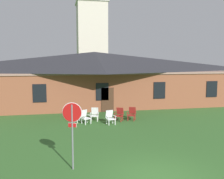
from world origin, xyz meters
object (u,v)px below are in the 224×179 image
object	(u,v)px
stop_sign	(72,122)
lawn_chair_far_side	(132,113)
lawn_chair_right_end	(119,114)
lawn_chair_middle	(110,117)
lawn_chair_left_end	(95,114)
lawn_chair_by_porch	(76,115)
lawn_chair_near_door	(85,117)

from	to	relation	value
stop_sign	lawn_chair_far_side	bearing A→B (deg)	59.25
lawn_chair_right_end	lawn_chair_middle	bearing A→B (deg)	-135.15
lawn_chair_far_side	lawn_chair_middle	bearing A→B (deg)	-154.25
lawn_chair_left_end	lawn_chair_right_end	distance (m)	1.82
stop_sign	lawn_chair_by_porch	bearing A→B (deg)	85.74
stop_sign	lawn_chair_by_porch	world-z (taller)	stop_sign
stop_sign	lawn_chair_right_end	xyz separation A→B (m)	(3.75, 7.91, -1.47)
lawn_chair_near_door	lawn_chair_left_end	xyz separation A→B (m)	(0.77, 0.74, 0.00)
stop_sign	lawn_chair_middle	world-z (taller)	stop_sign
lawn_chair_near_door	lawn_chair_far_side	world-z (taller)	same
lawn_chair_middle	lawn_chair_by_porch	bearing A→B (deg)	155.12
stop_sign	lawn_chair_right_end	world-z (taller)	stop_sign
lawn_chair_left_end	lawn_chair_far_side	distance (m)	2.78
stop_sign	lawn_chair_left_end	distance (m)	8.65
lawn_chair_middle	lawn_chair_right_end	bearing A→B (deg)	44.85
lawn_chair_middle	lawn_chair_far_side	world-z (taller)	same
stop_sign	lawn_chair_left_end	size ratio (longest dim) A/B	2.89
stop_sign	lawn_chair_middle	bearing A→B (deg)	67.66
lawn_chair_near_door	lawn_chair_right_end	size ratio (longest dim) A/B	1.00
lawn_chair_left_end	lawn_chair_far_side	bearing A→B (deg)	-7.22
lawn_chair_left_end	lawn_chair_far_side	size ratio (longest dim) A/B	1.00
lawn_chair_near_door	stop_sign	bearing A→B (deg)	-99.03
lawn_chair_by_porch	lawn_chair_far_side	world-z (taller)	same
lawn_chair_near_door	lawn_chair_right_end	xyz separation A→B (m)	(2.55, 0.36, 0.00)
lawn_chair_middle	lawn_chair_right_end	xyz separation A→B (m)	(0.85, 0.84, 0.00)
lawn_chair_by_porch	lawn_chair_far_side	bearing A→B (deg)	-2.59
lawn_chair_by_porch	lawn_chair_middle	size ratio (longest dim) A/B	1.00
lawn_chair_by_porch	lawn_chair_far_side	size ratio (longest dim) A/B	1.00
lawn_chair_left_end	lawn_chair_by_porch	bearing A→B (deg)	-173.21
lawn_chair_far_side	stop_sign	bearing A→B (deg)	-120.75
lawn_chair_by_porch	lawn_chair_left_end	size ratio (longest dim) A/B	1.00
lawn_chair_middle	lawn_chair_far_side	xyz separation A→B (m)	(1.82, 0.88, 0.00)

